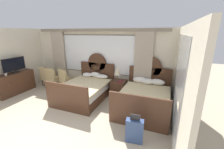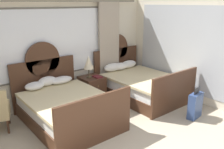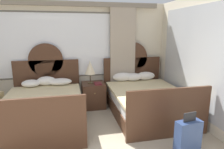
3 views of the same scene
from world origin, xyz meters
TOP-DOWN VIEW (x-y plane):
  - wall_back_window at (0.00, 3.64)m, footprint 6.51×0.22m
  - wall_right_mirror at (3.29, 1.55)m, footprint 0.08×4.24m
  - bed_near_window at (0.02, 2.50)m, footprint 1.64×2.26m
  - bed_near_mirror at (2.35, 2.51)m, footprint 1.64×2.26m
  - nightstand_between_beds at (1.18, 3.17)m, footprint 0.58×0.60m
  - table_lamp_on_nightstand at (1.11, 3.19)m, footprint 0.27×0.27m
  - book_on_nightstand at (1.29, 3.06)m, footprint 0.18×0.26m
  - suitcase_on_floor at (2.39, 0.80)m, footprint 0.43×0.23m

SIDE VIEW (x-z plane):
  - suitcase_on_floor at x=2.39m, z-range -0.07..0.67m
  - nightstand_between_beds at x=1.18m, z-range 0.00..0.64m
  - bed_near_window at x=0.02m, z-range -0.47..1.18m
  - bed_near_mirror at x=2.35m, z-range -0.47..1.19m
  - book_on_nightstand at x=1.29m, z-range 0.64..0.67m
  - table_lamp_on_nightstand at x=1.11m, z-range 0.75..1.34m
  - wall_right_mirror at x=3.29m, z-range 0.00..2.70m
  - wall_back_window at x=0.00m, z-range 0.07..2.77m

